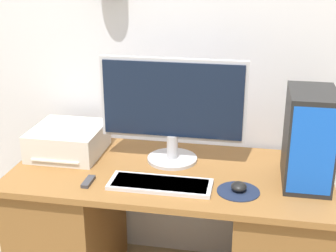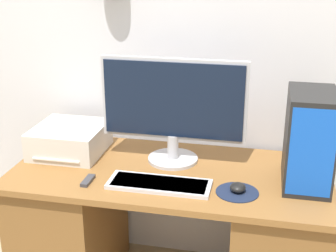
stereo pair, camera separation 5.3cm
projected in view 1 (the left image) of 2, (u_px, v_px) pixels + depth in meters
The scene contains 9 objects.
wall_back at pixel (184, 23), 2.38m from camera, with size 6.40×0.19×2.70m.
desk at pixel (170, 232), 2.35m from camera, with size 1.50×0.70×0.71m.
monitor at pixel (173, 106), 2.24m from camera, with size 0.71×0.25×0.52m.
keyboard at pixel (160, 184), 2.08m from camera, with size 0.46×0.17×0.02m.
mousepad at pixel (238, 191), 2.03m from camera, with size 0.19×0.19×0.00m.
mouse at pixel (239, 187), 2.03m from camera, with size 0.07×0.08×0.04m.
computer_tower at pixel (309, 138), 2.05m from camera, with size 0.20×0.32×0.43m.
printer at pixel (68, 141), 2.40m from camera, with size 0.35×0.36×0.14m.
remote_control at pixel (88, 182), 2.10m from camera, with size 0.03×0.11×0.02m.
Camera 1 is at (0.36, -1.63, 1.69)m, focal length 50.00 mm.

